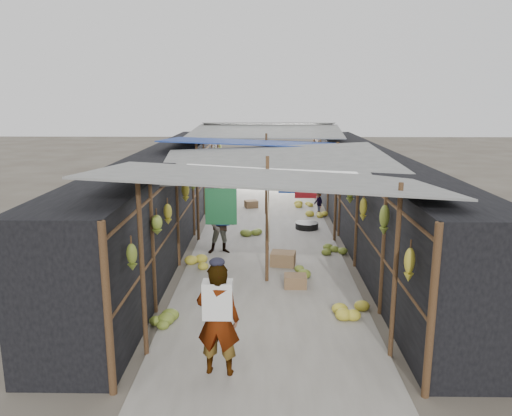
# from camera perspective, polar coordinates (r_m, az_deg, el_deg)

# --- Properties ---
(ground) EXTENTS (80.00, 80.00, 0.00)m
(ground) POSITION_cam_1_polar(r_m,az_deg,el_deg) (7.69, 1.36, -16.50)
(ground) COLOR #6B6356
(ground) RESTS_ON ground
(aisle_slab) EXTENTS (3.60, 16.00, 0.02)m
(aisle_slab) POSITION_cam_1_polar(r_m,az_deg,el_deg) (13.73, 1.18, -3.09)
(aisle_slab) COLOR #9E998E
(aisle_slab) RESTS_ON ground
(stall_left) EXTENTS (1.40, 15.00, 2.30)m
(stall_left) POSITION_cam_1_polar(r_m,az_deg,el_deg) (13.72, -10.15, 1.59)
(stall_left) COLOR black
(stall_left) RESTS_ON ground
(stall_right) EXTENTS (1.40, 15.00, 2.30)m
(stall_right) POSITION_cam_1_polar(r_m,az_deg,el_deg) (13.75, 12.53, 1.51)
(stall_right) COLOR black
(stall_right) RESTS_ON ground
(crate_near) EXTENTS (0.45, 0.37, 0.27)m
(crate_near) POSITION_cam_1_polar(r_m,az_deg,el_deg) (10.08, 4.52, -8.37)
(crate_near) COLOR #916F4A
(crate_near) RESTS_ON ground
(crate_mid) EXTENTS (0.60, 0.52, 0.32)m
(crate_mid) POSITION_cam_1_polar(r_m,az_deg,el_deg) (11.29, 3.10, -5.84)
(crate_mid) COLOR #916F4A
(crate_mid) RESTS_ON ground
(crate_back) EXTENTS (0.50, 0.45, 0.26)m
(crate_back) POSITION_cam_1_polar(r_m,az_deg,el_deg) (17.00, -0.55, 0.43)
(crate_back) COLOR #916F4A
(crate_back) RESTS_ON ground
(black_basin) EXTENTS (0.66, 0.66, 0.20)m
(black_basin) POSITION_cam_1_polar(r_m,az_deg,el_deg) (14.39, 5.83, -2.05)
(black_basin) COLOR black
(black_basin) RESTS_ON ground
(vendor_elderly) EXTENTS (0.63, 0.45, 1.61)m
(vendor_elderly) POSITION_cam_1_polar(r_m,az_deg,el_deg) (6.90, -4.36, -12.60)
(vendor_elderly) COLOR silver
(vendor_elderly) RESTS_ON ground
(shopper_blue) EXTENTS (0.73, 0.60, 1.40)m
(shopper_blue) POSITION_cam_1_polar(r_m,az_deg,el_deg) (12.03, -3.95, -2.00)
(shopper_blue) COLOR #2045A0
(shopper_blue) RESTS_ON ground
(vendor_seated) EXTENTS (0.43, 0.58, 0.79)m
(vendor_seated) POSITION_cam_1_polar(r_m,az_deg,el_deg) (16.24, 7.11, 0.70)
(vendor_seated) COLOR #524B47
(vendor_seated) RESTS_ON ground
(market_canopy) EXTENTS (5.62, 15.20, 2.77)m
(market_canopy) POSITION_cam_1_polar(r_m,az_deg,el_deg) (13.59, 1.34, 7.05)
(market_canopy) COLOR brown
(market_canopy) RESTS_ON ground
(hanging_bananas) EXTENTS (3.96, 14.13, 0.85)m
(hanging_bananas) POSITION_cam_1_polar(r_m,az_deg,el_deg) (13.64, 1.94, 3.72)
(hanging_bananas) COLOR olive
(hanging_bananas) RESTS_ON ground
(floor_bananas) EXTENTS (4.05, 9.53, 0.35)m
(floor_bananas) POSITION_cam_1_polar(r_m,az_deg,el_deg) (12.37, 2.20, -4.20)
(floor_bananas) COLOR olive
(floor_bananas) RESTS_ON ground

